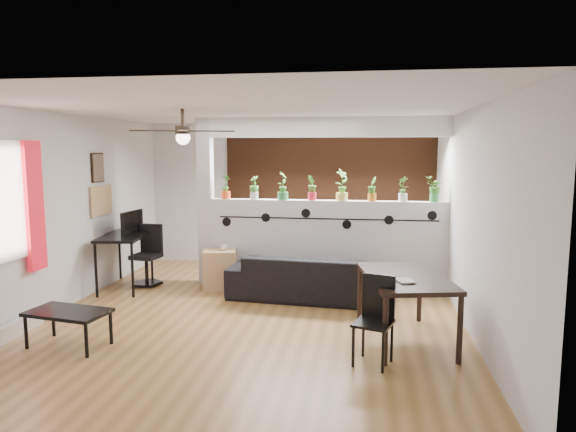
{
  "coord_description": "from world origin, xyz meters",
  "views": [
    {
      "loc": [
        1.38,
        -6.26,
        2.13
      ],
      "look_at": [
        0.34,
        0.6,
        1.22
      ],
      "focal_mm": 32.0,
      "sensor_mm": 36.0,
      "label": 1
    }
  ],
  "objects_px": {
    "potted_plant_0": "(226,185)",
    "potted_plant_5": "(372,188)",
    "ceiling_fan": "(183,133)",
    "potted_plant_3": "(312,187)",
    "computer_desk": "(125,239)",
    "potted_plant_7": "(434,188)",
    "cup": "(223,247)",
    "sofa": "(306,277)",
    "coffee_table": "(68,314)",
    "office_chair": "(148,259)",
    "potted_plant_1": "(254,187)",
    "folding_chair": "(376,311)",
    "cube_shelf": "(220,269)",
    "potted_plant_2": "(283,184)",
    "potted_plant_4": "(342,184)",
    "potted_plant_6": "(403,188)",
    "dining_table": "(405,283)"
  },
  "relations": [
    {
      "from": "potted_plant_0",
      "to": "potted_plant_5",
      "type": "relative_size",
      "value": 1.1
    },
    {
      "from": "potted_plant_5",
      "to": "ceiling_fan",
      "type": "bearing_deg",
      "value": -141.67
    },
    {
      "from": "ceiling_fan",
      "to": "potted_plant_3",
      "type": "xyz_separation_m",
      "value": [
        1.37,
        1.8,
        -0.76
      ]
    },
    {
      "from": "potted_plant_3",
      "to": "computer_desk",
      "type": "bearing_deg",
      "value": -170.05
    },
    {
      "from": "potted_plant_7",
      "to": "cup",
      "type": "bearing_deg",
      "value": -173.79
    },
    {
      "from": "potted_plant_0",
      "to": "sofa",
      "type": "xyz_separation_m",
      "value": [
        1.34,
        -0.64,
        -1.26
      ]
    },
    {
      "from": "potted_plant_0",
      "to": "coffee_table",
      "type": "bearing_deg",
      "value": -109.2
    },
    {
      "from": "potted_plant_0",
      "to": "office_chair",
      "type": "distance_m",
      "value": 1.69
    },
    {
      "from": "ceiling_fan",
      "to": "potted_plant_5",
      "type": "height_order",
      "value": "ceiling_fan"
    },
    {
      "from": "potted_plant_1",
      "to": "potted_plant_3",
      "type": "height_order",
      "value": "potted_plant_3"
    },
    {
      "from": "sofa",
      "to": "folding_chair",
      "type": "relative_size",
      "value": 2.37
    },
    {
      "from": "potted_plant_5",
      "to": "sofa",
      "type": "bearing_deg",
      "value": -145.05
    },
    {
      "from": "potted_plant_0",
      "to": "sofa",
      "type": "bearing_deg",
      "value": -25.53
    },
    {
      "from": "potted_plant_1",
      "to": "cube_shelf",
      "type": "xyz_separation_m",
      "value": [
        -0.47,
        -0.34,
        -1.24
      ]
    },
    {
      "from": "folding_chair",
      "to": "sofa",
      "type": "bearing_deg",
      "value": 114.17
    },
    {
      "from": "cube_shelf",
      "to": "potted_plant_3",
      "type": "bearing_deg",
      "value": 2.6
    },
    {
      "from": "potted_plant_2",
      "to": "potted_plant_7",
      "type": "xyz_separation_m",
      "value": [
        2.26,
        0.0,
        -0.04
      ]
    },
    {
      "from": "ceiling_fan",
      "to": "cup",
      "type": "bearing_deg",
      "value": 87.89
    },
    {
      "from": "potted_plant_2",
      "to": "cube_shelf",
      "type": "relative_size",
      "value": 0.76
    },
    {
      "from": "computer_desk",
      "to": "potted_plant_3",
      "type": "bearing_deg",
      "value": 9.95
    },
    {
      "from": "potted_plant_7",
      "to": "potted_plant_2",
      "type": "bearing_deg",
      "value": 180.0
    },
    {
      "from": "potted_plant_4",
      "to": "coffee_table",
      "type": "relative_size",
      "value": 0.52
    },
    {
      "from": "potted_plant_3",
      "to": "computer_desk",
      "type": "distance_m",
      "value": 2.98
    },
    {
      "from": "ceiling_fan",
      "to": "potted_plant_0",
      "type": "relative_size",
      "value": 2.98
    },
    {
      "from": "sofa",
      "to": "potted_plant_0",
      "type": "bearing_deg",
      "value": -20.84
    },
    {
      "from": "potted_plant_7",
      "to": "coffee_table",
      "type": "relative_size",
      "value": 0.41
    },
    {
      "from": "ceiling_fan",
      "to": "sofa",
      "type": "xyz_separation_m",
      "value": [
        1.36,
        1.16,
        -2.01
      ]
    },
    {
      "from": "potted_plant_7",
      "to": "office_chair",
      "type": "relative_size",
      "value": 0.4
    },
    {
      "from": "potted_plant_1",
      "to": "potted_plant_3",
      "type": "xyz_separation_m",
      "value": [
        0.9,
        0.0,
        0.01
      ]
    },
    {
      "from": "potted_plant_1",
      "to": "potted_plant_6",
      "type": "bearing_deg",
      "value": 0.0
    },
    {
      "from": "sofa",
      "to": "cup",
      "type": "distance_m",
      "value": 1.38
    },
    {
      "from": "potted_plant_0",
      "to": "dining_table",
      "type": "bearing_deg",
      "value": -39.14
    },
    {
      "from": "cup",
      "to": "computer_desk",
      "type": "xyz_separation_m",
      "value": [
        -1.5,
        -0.16,
        0.11
      ]
    },
    {
      "from": "ceiling_fan",
      "to": "sofa",
      "type": "bearing_deg",
      "value": 40.44
    },
    {
      "from": "cube_shelf",
      "to": "coffee_table",
      "type": "height_order",
      "value": "cube_shelf"
    },
    {
      "from": "potted_plant_5",
      "to": "computer_desk",
      "type": "relative_size",
      "value": 0.3
    },
    {
      "from": "computer_desk",
      "to": "potted_plant_6",
      "type": "bearing_deg",
      "value": 6.76
    },
    {
      "from": "potted_plant_3",
      "to": "potted_plant_6",
      "type": "xyz_separation_m",
      "value": [
        1.35,
        0.0,
        -0.0
      ]
    },
    {
      "from": "potted_plant_0",
      "to": "potted_plant_7",
      "type": "bearing_deg",
      "value": -0.0
    },
    {
      "from": "potted_plant_0",
      "to": "computer_desk",
      "type": "height_order",
      "value": "potted_plant_0"
    },
    {
      "from": "potted_plant_7",
      "to": "cube_shelf",
      "type": "height_order",
      "value": "potted_plant_7"
    },
    {
      "from": "potted_plant_3",
      "to": "sofa",
      "type": "relative_size",
      "value": 0.18
    },
    {
      "from": "potted_plant_0",
      "to": "potted_plant_3",
      "type": "bearing_deg",
      "value": -0.0
    },
    {
      "from": "potted_plant_7",
      "to": "dining_table",
      "type": "distance_m",
      "value": 2.37
    },
    {
      "from": "potted_plant_1",
      "to": "folding_chair",
      "type": "distance_m",
      "value": 3.45
    },
    {
      "from": "cube_shelf",
      "to": "potted_plant_1",
      "type": "bearing_deg",
      "value": 24.69
    },
    {
      "from": "cube_shelf",
      "to": "potted_plant_7",
      "type": "bearing_deg",
      "value": -5.22
    },
    {
      "from": "sofa",
      "to": "computer_desk",
      "type": "distance_m",
      "value": 2.85
    },
    {
      "from": "cube_shelf",
      "to": "cup",
      "type": "bearing_deg",
      "value": -11.33
    },
    {
      "from": "potted_plant_3",
      "to": "coffee_table",
      "type": "height_order",
      "value": "potted_plant_3"
    }
  ]
}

